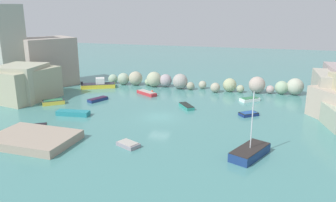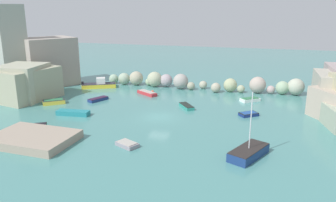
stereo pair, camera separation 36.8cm
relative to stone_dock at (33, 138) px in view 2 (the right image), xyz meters
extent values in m
plane|color=teal|center=(9.78, 11.48, -0.43)|extent=(160.00, 160.00, 0.00)
cube|color=#9DA095|center=(-18.19, 19.49, 6.51)|extent=(5.63, 5.62, 13.87)
cube|color=#B2A58F|center=(-24.48, 24.51, 1.76)|extent=(10.05, 9.74, 4.37)
cube|color=#B1A897|center=(-22.81, 23.92, 2.59)|extent=(9.33, 8.47, 6.03)
cube|color=#A4A185|center=(-11.19, 14.00, 1.91)|extent=(6.67, 9.32, 4.68)
cube|color=#A7A78F|center=(-12.04, 13.79, 2.20)|extent=(6.39, 6.83, 5.26)
cube|color=#A6998E|center=(-14.39, 23.53, 3.74)|extent=(9.89, 10.51, 8.33)
sphere|color=#96B49A|center=(-4.06, 27.61, 0.42)|extent=(1.70, 1.70, 1.70)
sphere|color=#9EB39A|center=(-1.93, 27.45, 0.62)|extent=(2.09, 2.09, 2.09)
sphere|color=#ADA68C|center=(0.30, 27.72, 0.79)|extent=(2.44, 2.44, 2.44)
sphere|color=#9FB58E|center=(2.59, 28.01, 0.22)|extent=(1.29, 1.29, 1.29)
sphere|color=#ACB292|center=(3.84, 27.47, 0.88)|extent=(2.61, 2.61, 2.61)
sphere|color=#A3979D|center=(5.81, 27.87, 0.68)|extent=(2.21, 2.21, 2.21)
sphere|color=#A29D96|center=(8.60, 27.16, 0.85)|extent=(2.56, 2.56, 2.56)
sphere|color=#9C9D84|center=(10.46, 26.86, 0.23)|extent=(1.32, 1.32, 1.32)
sphere|color=#AAA891|center=(12.28, 28.18, 0.25)|extent=(1.35, 1.35, 1.35)
sphere|color=#ACA58F|center=(14.73, 26.28, 0.36)|extent=(1.58, 1.58, 1.58)
sphere|color=#AAB186|center=(16.91, 27.45, 0.67)|extent=(2.20, 2.20, 2.20)
sphere|color=#A3AA88|center=(18.66, 27.24, 0.20)|extent=(1.25, 1.25, 1.25)
sphere|color=#B19F93|center=(21.22, 27.88, 0.89)|extent=(2.64, 2.64, 2.64)
sphere|color=#B19997|center=(23.31, 27.88, 0.23)|extent=(1.31, 1.31, 1.31)
sphere|color=#97B190|center=(25.05, 28.09, 0.63)|extent=(2.11, 2.11, 2.11)
sphere|color=#AFB39E|center=(27.05, 28.20, 0.89)|extent=(2.63, 2.63, 2.63)
cube|color=gray|center=(0.00, 0.00, 0.00)|extent=(8.39, 6.05, 0.85)
sphere|color=#E04C28|center=(5.03, 22.81, -0.19)|extent=(0.47, 0.47, 0.47)
cube|color=navy|center=(21.34, 2.71, -0.02)|extent=(3.68, 5.02, 0.82)
cube|color=#282321|center=(21.34, 2.71, 0.43)|extent=(3.61, 4.92, 0.06)
cylinder|color=silver|center=(21.34, 2.71, 3.08)|extent=(0.10, 0.10, 5.37)
cube|color=yellow|center=(-6.48, 12.89, -0.14)|extent=(3.22, 2.98, 0.56)
cube|color=#2A2A35|center=(-6.48, 12.89, 0.17)|extent=(3.16, 2.92, 0.06)
cube|color=#2D7047|center=(-6.48, 12.89, 0.18)|extent=(2.74, 2.53, 0.08)
cube|color=red|center=(4.52, 21.70, -0.18)|extent=(3.84, 3.04, 0.48)
cube|color=#ADA89E|center=(4.52, 21.70, 0.10)|extent=(3.26, 2.59, 0.08)
cube|color=navy|center=(-1.23, 16.26, -0.23)|extent=(2.25, 3.25, 0.39)
cube|color=#301A36|center=(-1.23, 16.26, -0.01)|extent=(2.21, 3.19, 0.06)
cube|color=teal|center=(-1.02, 9.13, -0.13)|extent=(4.30, 1.70, 0.59)
cube|color=yellow|center=(-5.14, 23.94, -0.09)|extent=(6.02, 4.40, 0.67)
cube|color=#272531|center=(-5.14, 23.94, 0.27)|extent=(5.90, 4.31, 0.06)
cube|color=silver|center=(-4.81, 24.11, 0.76)|extent=(1.94, 1.91, 1.04)
cube|color=black|center=(-7.56, 22.71, 0.49)|extent=(0.52, 0.56, 0.50)
cube|color=teal|center=(12.21, 16.35, -0.22)|extent=(2.65, 3.07, 0.40)
cube|color=black|center=(12.21, 16.35, 0.01)|extent=(2.60, 3.01, 0.06)
cube|color=white|center=(20.41, 22.32, -0.21)|extent=(3.02, 2.84, 0.44)
cube|color=#2D7047|center=(20.41, 22.32, 0.05)|extent=(2.57, 2.41, 0.08)
cube|color=navy|center=(20.62, 15.23, -0.25)|extent=(2.64, 2.47, 0.35)
cube|color=black|center=(20.62, 15.23, -0.04)|extent=(2.58, 2.42, 0.06)
cube|color=#234C93|center=(20.62, 15.23, -0.03)|extent=(2.24, 2.10, 0.08)
cube|color=gray|center=(9.63, 1.79, -0.24)|extent=(2.60, 2.18, 0.38)
cube|color=#ADA89E|center=(9.63, 1.79, 0.00)|extent=(2.21, 1.85, 0.08)
cube|color=#32864B|center=(-1.46, 3.00, -0.18)|extent=(2.54, 2.99, 0.50)
cube|color=black|center=(-1.46, 3.00, 0.10)|extent=(2.49, 2.93, 0.06)
camera|label=1|loc=(21.90, -26.70, 12.85)|focal=35.74mm
camera|label=2|loc=(22.25, -26.59, 12.85)|focal=35.74mm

